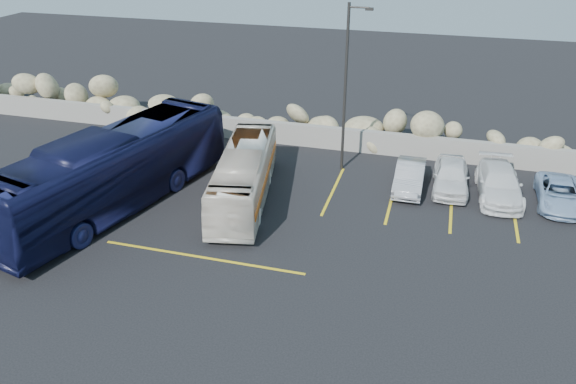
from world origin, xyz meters
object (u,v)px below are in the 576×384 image
(car_a, at_px, (451,176))
(tour_coach, at_px, (114,170))
(car_b, at_px, (410,176))
(lamppost, at_px, (347,85))
(car_d, at_px, (559,194))
(vintage_bus, at_px, (244,175))
(car_c, at_px, (499,183))

(car_a, bearing_deg, tour_coach, -158.98)
(car_b, bearing_deg, tour_coach, -157.08)
(lamppost, bearing_deg, tour_coach, -143.47)
(car_a, height_order, car_d, car_a)
(lamppost, bearing_deg, vintage_bus, -129.36)
(lamppost, relative_size, car_a, 2.03)
(lamppost, height_order, car_d, lamppost)
(tour_coach, distance_m, car_d, 19.33)
(vintage_bus, relative_size, car_b, 2.28)
(car_a, height_order, car_c, car_a)
(vintage_bus, xyz_separation_m, car_c, (10.91, 3.35, -0.52))
(car_a, relative_size, car_d, 1.01)
(lamppost, relative_size, car_c, 1.79)
(lamppost, bearing_deg, car_a, -9.20)
(lamppost, bearing_deg, car_d, -6.69)
(vintage_bus, distance_m, car_a, 9.51)
(tour_coach, bearing_deg, vintage_bus, 35.86)
(tour_coach, relative_size, car_a, 3.11)
(lamppost, distance_m, car_a, 6.40)
(tour_coach, height_order, car_a, tour_coach)
(vintage_bus, xyz_separation_m, tour_coach, (-5.13, -2.08, 0.53))
(tour_coach, xyz_separation_m, car_d, (18.55, 5.32, -1.16))
(lamppost, relative_size, car_b, 2.16)
(car_b, relative_size, car_c, 0.83)
(tour_coach, distance_m, car_b, 13.20)
(vintage_bus, relative_size, car_c, 1.88)
(lamppost, height_order, car_b, lamppost)
(vintage_bus, relative_size, car_a, 2.14)
(lamppost, xyz_separation_m, car_c, (7.31, -1.05, -3.65))
(vintage_bus, height_order, car_d, vintage_bus)
(tour_coach, height_order, car_b, tour_coach)
(tour_coach, bearing_deg, car_d, 29.82)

